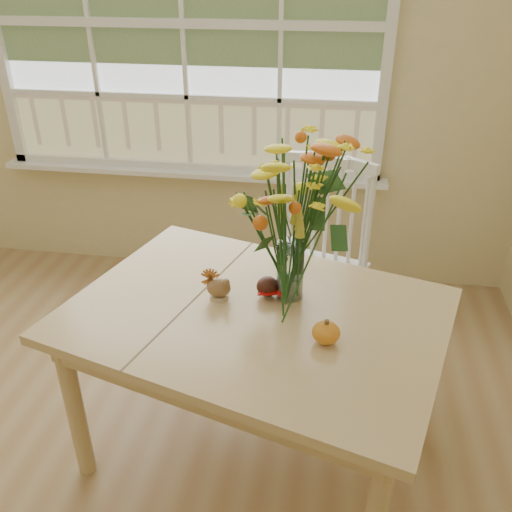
# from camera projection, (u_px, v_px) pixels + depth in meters

# --- Properties ---
(wall_back) EXTENTS (4.00, 0.02, 2.70)m
(wall_back) POSITION_uv_depth(u_px,v_px,m) (186.00, 60.00, 3.12)
(wall_back) COLOR beige
(wall_back) RESTS_ON floor
(window) EXTENTS (2.42, 0.12, 1.74)m
(window) POSITION_uv_depth(u_px,v_px,m) (182.00, 27.00, 2.99)
(window) COLOR silver
(window) RESTS_ON wall_back
(dining_table) EXTENTS (1.57, 1.31, 0.73)m
(dining_table) POSITION_uv_depth(u_px,v_px,m) (255.00, 331.00, 2.05)
(dining_table) COLOR tan
(dining_table) RESTS_ON floor
(windsor_chair) EXTENTS (0.59, 0.57, 1.03)m
(windsor_chair) POSITION_uv_depth(u_px,v_px,m) (317.00, 255.00, 2.69)
(windsor_chair) COLOR white
(windsor_chair) RESTS_ON floor
(flower_vase) EXTENTS (0.48, 0.48, 0.57)m
(flower_vase) POSITION_uv_depth(u_px,v_px,m) (292.00, 214.00, 1.93)
(flower_vase) COLOR white
(flower_vase) RESTS_ON dining_table
(pumpkin) EXTENTS (0.10, 0.10, 0.07)m
(pumpkin) POSITION_uv_depth(u_px,v_px,m) (326.00, 334.00, 1.82)
(pumpkin) COLOR #C96517
(pumpkin) RESTS_ON dining_table
(turkey_figurine) EXTENTS (0.10, 0.07, 0.11)m
(turkey_figurine) POSITION_uv_depth(u_px,v_px,m) (219.00, 288.00, 2.05)
(turkey_figurine) COLOR #CCB78C
(turkey_figurine) RESTS_ON dining_table
(dark_gourd) EXTENTS (0.13, 0.10, 0.08)m
(dark_gourd) POSITION_uv_depth(u_px,v_px,m) (268.00, 287.00, 2.07)
(dark_gourd) COLOR #38160F
(dark_gourd) RESTS_ON dining_table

